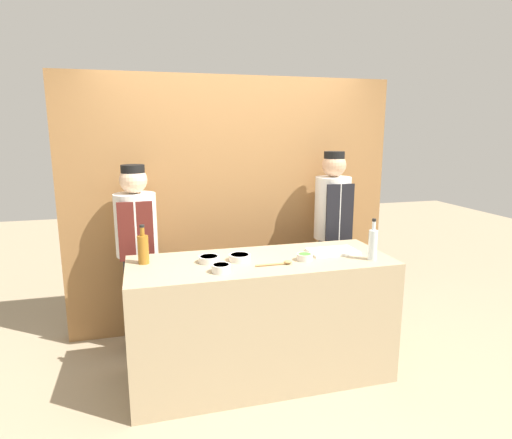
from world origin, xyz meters
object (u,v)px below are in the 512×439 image
cutting_board (333,251)px  bottle_amber (143,249)px  sauce_bowl_green (305,257)px  chef_left (137,251)px  bottle_clear (373,244)px  chef_right (332,232)px  wooden_spoon (280,263)px  sauce_bowl_red (240,257)px  sauce_bowl_orange (221,268)px  sauce_bowl_white (209,259)px

cutting_board → bottle_amber: bottle_amber is taller
sauce_bowl_green → chef_left: (-1.22, 0.80, -0.09)m
bottle_clear → chef_right: 0.94m
cutting_board → chef_right: bearing=65.7°
cutting_board → bottle_amber: 1.47m
bottle_clear → chef_right: bearing=84.0°
bottle_amber → chef_left: (-0.05, 0.57, -0.18)m
sauce_bowl_green → bottle_clear: (0.50, -0.12, 0.10)m
wooden_spoon → sauce_bowl_red: bearing=145.1°
sauce_bowl_green → wooden_spoon: size_ratio=0.43×
sauce_bowl_green → chef_right: (0.59, 0.80, -0.04)m
sauce_bowl_orange → sauce_bowl_green: bearing=9.3°
sauce_bowl_red → chef_right: (1.07, 0.68, -0.03)m
bottle_clear → bottle_amber: bearing=168.2°
sauce_bowl_orange → bottle_clear: 1.16m
bottle_clear → wooden_spoon: bottle_clear is taller
sauce_bowl_red → chef_left: 1.02m
sauce_bowl_orange → chef_left: bearing=121.7°
sauce_bowl_red → sauce_bowl_green: 0.49m
sauce_bowl_red → bottle_amber: size_ratio=0.57×
sauce_bowl_green → bottle_amber: (-1.17, 0.23, 0.09)m
chef_left → chef_right: bearing=-0.0°
cutting_board → chef_left: 1.65m
sauce_bowl_white → chef_right: (1.30, 0.67, -0.04)m
sauce_bowl_green → sauce_bowl_red: bearing=165.5°
bottle_clear → sauce_bowl_green: bearing=166.9°
sauce_bowl_red → cutting_board: sauce_bowl_red is taller
sauce_bowl_white → chef_right: 1.46m
sauce_bowl_white → chef_left: bearing=127.7°
sauce_bowl_white → bottle_amber: 0.48m
cutting_board → wooden_spoon: bearing=-159.2°
cutting_board → wooden_spoon: (-0.51, -0.19, 0.00)m
sauce_bowl_red → chef_right: bearing=32.6°
sauce_bowl_green → sauce_bowl_white: 0.71m
wooden_spoon → chef_left: chef_left is taller
sauce_bowl_green → wooden_spoon: 0.22m
sauce_bowl_red → sauce_bowl_white: size_ratio=1.05×
cutting_board → sauce_bowl_white: bearing=179.9°
sauce_bowl_red → cutting_board: size_ratio=0.43×
chef_left → sauce_bowl_orange: bearing=-58.3°
sauce_bowl_white → sauce_bowl_orange: 0.25m
sauce_bowl_green → cutting_board: 0.32m
sauce_bowl_green → chef_left: bearing=146.6°
sauce_bowl_red → wooden_spoon: (0.26, -0.18, -0.01)m
cutting_board → chef_left: size_ratio=0.23×
sauce_bowl_red → sauce_bowl_white: same height
sauce_bowl_red → wooden_spoon: bearing=-34.9°
bottle_amber → chef_right: bearing=18.0°
bottle_amber → sauce_bowl_orange: bearing=-33.6°
sauce_bowl_white → sauce_bowl_red: bearing=-3.4°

